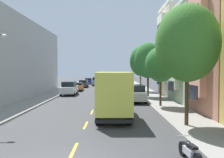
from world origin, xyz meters
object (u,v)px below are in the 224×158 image
at_px(street_tree_second, 161,64).
at_px(moving_sky_sedan, 97,81).
at_px(parked_wagon_navy, 89,81).
at_px(parked_wagon_forest, 132,91).
at_px(parked_suv_white, 70,88).
at_px(street_tree_farthest, 141,61).
at_px(parked_motorcycle, 190,152).
at_px(parked_wagon_black, 124,81).
at_px(parked_sedan_orange, 78,86).
at_px(street_tree_nearest, 188,43).
at_px(street_tree_third, 149,60).
at_px(delivery_box_truck, 114,92).
at_px(parked_wagon_burgundy, 126,85).
at_px(parked_wagon_charcoal, 84,83).
at_px(parked_suv_silver, 137,93).
at_px(parked_pickup_teal, 125,83).

relative_size(street_tree_second, moving_sky_sedan, 1.19).
height_order(parked_wagon_navy, moving_sky_sedan, moving_sky_sedan).
bearing_deg(parked_wagon_forest, parked_suv_white, 165.83).
relative_size(street_tree_farthest, parked_motorcycle, 3.58).
relative_size(parked_wagon_black, parked_motorcycle, 2.31).
bearing_deg(parked_sedan_orange, parked_wagon_black, 63.30).
xyz_separation_m(street_tree_nearest, parked_wagon_navy, (-10.72, 47.48, -4.46)).
height_order(street_tree_third, delivery_box_truck, street_tree_third).
bearing_deg(parked_sedan_orange, parked_wagon_burgundy, 14.00).
height_order(parked_wagon_black, parked_wagon_navy, same).
relative_size(street_tree_third, parked_wagon_charcoal, 1.49).
xyz_separation_m(street_tree_farthest, parked_wagon_navy, (-10.72, 22.66, -4.23)).
bearing_deg(parked_motorcycle, parked_wagon_black, 90.36).
distance_m(street_tree_third, parked_wagon_forest, 4.70).
bearing_deg(parked_wagon_burgundy, parked_sedan_orange, -166.00).
xyz_separation_m(parked_suv_silver, moving_sky_sedan, (-6.20, 29.12, 0.00)).
distance_m(street_tree_second, delivery_box_truck, 7.43).
distance_m(street_tree_farthest, parked_motorcycle, 31.06).
xyz_separation_m(street_tree_second, parked_wagon_black, (-1.97, 36.13, -3.33)).
bearing_deg(parked_wagon_black, parked_wagon_forest, -90.28).
distance_m(street_tree_second, parked_wagon_forest, 10.22).
height_order(parked_wagon_forest, parked_suv_silver, parked_suv_silver).
distance_m(parked_pickup_teal, parked_suv_silver, 25.91).
xyz_separation_m(parked_suv_white, parked_suv_silver, (8.85, -7.88, 0.00)).
bearing_deg(parked_pickup_teal, parked_wagon_black, 89.73).
relative_size(street_tree_farthest, parked_suv_silver, 1.53).
bearing_deg(parked_wagon_black, parked_wagon_navy, 160.64).
distance_m(parked_suv_white, parked_wagon_navy, 27.56).
relative_size(street_tree_nearest, delivery_box_truck, 1.07).
relative_size(parked_wagon_charcoal, parked_wagon_black, 1.00).
bearing_deg(delivery_box_truck, parked_wagon_charcoal, 100.51).
height_order(street_tree_third, parked_pickup_teal, street_tree_third).
xyz_separation_m(parked_suv_white, parked_wagon_navy, (0.13, 27.56, -0.18)).
xyz_separation_m(street_tree_farthest, parked_wagon_charcoal, (-10.67, 10.77, -4.23)).
height_order(street_tree_farthest, parked_wagon_navy, street_tree_farthest).
distance_m(parked_suv_silver, moving_sky_sedan, 29.78).
height_order(street_tree_farthest, parked_wagon_forest, street_tree_farthest).
relative_size(street_tree_third, parked_wagon_black, 1.49).
bearing_deg(moving_sky_sedan, parked_pickup_teal, -27.36).
relative_size(street_tree_nearest, moving_sky_sedan, 1.57).
distance_m(parked_sedan_orange, parked_wagon_burgundy, 8.82).
bearing_deg(parked_suv_silver, street_tree_nearest, -80.59).
relative_size(parked_wagon_charcoal, parked_suv_silver, 0.98).
relative_size(parked_wagon_forest, parked_wagon_navy, 1.00).
height_order(street_tree_third, parked_suv_white, street_tree_third).
height_order(street_tree_third, street_tree_farthest, street_tree_farthest).
height_order(parked_pickup_teal, parked_wagon_navy, parked_pickup_teal).
height_order(street_tree_second, parked_motorcycle, street_tree_second).
bearing_deg(parked_wagon_burgundy, street_tree_second, -84.12).
distance_m(parked_wagon_charcoal, parked_wagon_burgundy, 10.67).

